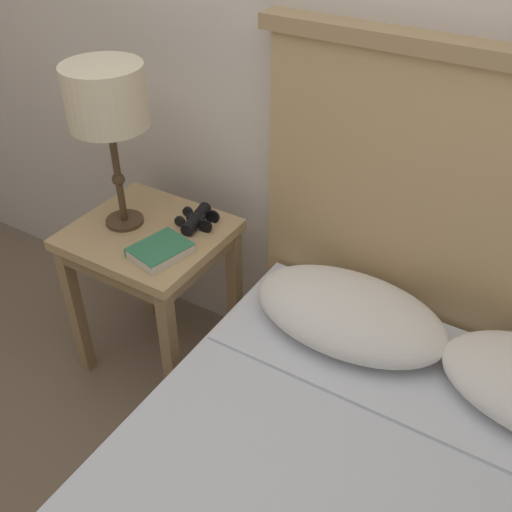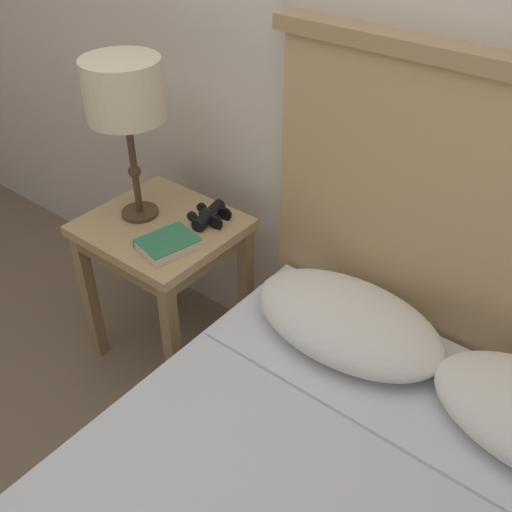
{
  "view_description": "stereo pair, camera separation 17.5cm",
  "coord_description": "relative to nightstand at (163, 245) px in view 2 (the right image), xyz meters",
  "views": [
    {
      "loc": [
        0.66,
        -0.71,
        1.75
      ],
      "look_at": [
        -0.07,
        0.49,
        0.71
      ],
      "focal_mm": 42.0,
      "sensor_mm": 36.0,
      "label": 1
    },
    {
      "loc": [
        0.8,
        -0.61,
        1.75
      ],
      "look_at": [
        -0.07,
        0.49,
        0.71
      ],
      "focal_mm": 42.0,
      "sensor_mm": 36.0,
      "label": 2
    }
  ],
  "objects": [
    {
      "name": "table_lamp",
      "position": [
        -0.1,
        -0.0,
        0.54
      ],
      "size": [
        0.25,
        0.25,
        0.55
      ],
      "color": "#4C3823",
      "rests_on": "nightstand"
    },
    {
      "name": "wall_back",
      "position": [
        0.54,
        0.35,
        0.79
      ],
      "size": [
        8.0,
        0.06,
        2.6
      ],
      "color": "silver",
      "rests_on": "ground_plane"
    },
    {
      "name": "book_on_nightstand",
      "position": [
        0.13,
        -0.09,
        0.11
      ],
      "size": [
        0.18,
        0.21,
        0.04
      ],
      "color": "silver",
      "rests_on": "nightstand"
    },
    {
      "name": "binoculars_pair",
      "position": [
        0.12,
        0.12,
        0.12
      ],
      "size": [
        0.15,
        0.16,
        0.05
      ],
      "color": "black",
      "rests_on": "nightstand"
    },
    {
      "name": "nightstand",
      "position": [
        0.0,
        0.0,
        0.0
      ],
      "size": [
        0.51,
        0.46,
        0.61
      ],
      "color": "tan",
      "rests_on": "ground_plane"
    }
  ]
}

